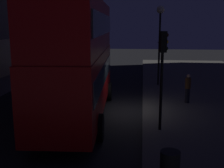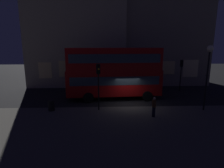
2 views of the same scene
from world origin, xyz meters
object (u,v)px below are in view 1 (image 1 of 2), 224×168
(street_lamp, at_px, (160,24))
(litter_bin, at_px, (170,167))
(double_decker_bus, at_px, (78,55))
(traffic_light_near_kerb, at_px, (163,60))
(traffic_light_far_side, at_px, (64,46))
(pedestrian, at_px, (188,88))

(street_lamp, bearing_deg, litter_bin, 178.44)
(double_decker_bus, relative_size, traffic_light_near_kerb, 2.49)
(double_decker_bus, bearing_deg, traffic_light_far_side, 16.39)
(double_decker_bus, bearing_deg, litter_bin, -149.45)
(double_decker_bus, xyz_separation_m, litter_bin, (-5.81, -3.89, -2.53))
(traffic_light_near_kerb, relative_size, street_lamp, 0.72)
(double_decker_bus, distance_m, traffic_light_near_kerb, 4.18)
(traffic_light_near_kerb, height_order, litter_bin, traffic_light_near_kerb)
(double_decker_bus, bearing_deg, pedestrian, -65.58)
(double_decker_bus, relative_size, litter_bin, 10.96)
(litter_bin, bearing_deg, traffic_light_near_kerb, 0.17)
(traffic_light_far_side, relative_size, litter_bin, 4.28)
(traffic_light_far_side, bearing_deg, street_lamp, 89.75)
(traffic_light_near_kerb, height_order, street_lamp, street_lamp)
(traffic_light_far_side, bearing_deg, double_decker_bus, 25.56)
(street_lamp, bearing_deg, traffic_light_near_kerb, 177.66)
(litter_bin, bearing_deg, double_decker_bus, 33.81)
(double_decker_bus, height_order, litter_bin, double_decker_bus)
(double_decker_bus, height_order, pedestrian, double_decker_bus)
(double_decker_bus, relative_size, street_lamp, 1.80)
(traffic_light_far_side, bearing_deg, litter_bin, 31.65)
(street_lamp, relative_size, litter_bin, 6.08)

